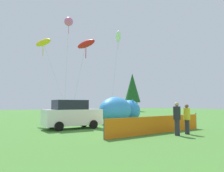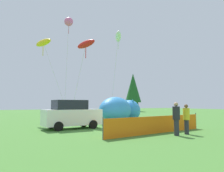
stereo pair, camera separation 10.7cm
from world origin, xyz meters
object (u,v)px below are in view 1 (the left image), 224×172
object	(u,v)px
spectator_in_green_shirt	(177,117)
kite_white_ghost	(118,37)
kite_yellow_hero	(43,43)
folding_chair	(169,122)
kite_pink_octopus	(69,22)
spectator_in_white_shirt	(187,118)
inflatable_cat	(120,111)
parked_car	(72,115)
kite_red_lizard	(86,44)

from	to	relation	value
spectator_in_green_shirt	kite_white_ghost	world-z (taller)	kite_white_ghost
spectator_in_green_shirt	kite_yellow_hero	xyz separation A→B (m)	(-4.99, 12.34, 6.70)
folding_chair	kite_pink_octopus	xyz separation A→B (m)	(-4.53, 9.62, 9.84)
spectator_in_white_shirt	folding_chair	bearing A→B (deg)	67.22
inflatable_cat	spectator_in_white_shirt	distance (m)	8.66
kite_white_ghost	inflatable_cat	bearing A→B (deg)	-113.58
parked_car	spectator_in_white_shirt	world-z (taller)	parked_car
inflatable_cat	kite_yellow_hero	xyz separation A→B (m)	(-6.55, 3.57, 6.61)
parked_car	kite_yellow_hero	distance (m)	9.13
kite_pink_octopus	spectator_in_white_shirt	bearing A→B (deg)	-74.63
inflatable_cat	spectator_in_green_shirt	distance (m)	8.90
kite_white_ghost	kite_red_lizard	distance (m)	4.20
spectator_in_white_shirt	kite_yellow_hero	xyz separation A→B (m)	(-5.95, 12.21, 6.77)
parked_car	kite_pink_octopus	bearing A→B (deg)	72.04
kite_white_ghost	kite_yellow_hero	size ratio (longest dim) A/B	1.14
spectator_in_white_shirt	kite_yellow_hero	world-z (taller)	kite_yellow_hero
parked_car	kite_yellow_hero	xyz separation A→B (m)	(-0.90, 6.11, 6.72)
inflatable_cat	kite_yellow_hero	world-z (taller)	kite_yellow_hero
inflatable_cat	spectator_in_green_shirt	bearing A→B (deg)	-128.09
spectator_in_green_shirt	kite_pink_octopus	xyz separation A→B (m)	(-2.44, 12.46, 9.32)
spectator_in_green_shirt	kite_pink_octopus	size ratio (longest dim) A/B	0.17
parked_car	spectator_in_white_shirt	size ratio (longest dim) A/B	2.38
kite_red_lizard	spectator_in_green_shirt	bearing A→B (deg)	-77.96
inflatable_cat	kite_pink_octopus	world-z (taller)	kite_pink_octopus
kite_pink_octopus	kite_yellow_hero	distance (m)	3.66
inflatable_cat	kite_red_lizard	world-z (taller)	kite_red_lizard
inflatable_cat	spectator_in_white_shirt	xyz separation A→B (m)	(-0.60, -8.64, -0.16)
folding_chair	spectator_in_white_shirt	bearing A→B (deg)	-85.25
folding_chair	kite_yellow_hero	bearing A→B (deg)	154.22
kite_yellow_hero	parked_car	bearing A→B (deg)	-81.58
spectator_in_green_shirt	kite_white_ghost	xyz separation A→B (m)	(1.95, 9.69, 7.64)
parked_car	kite_red_lizard	bearing A→B (deg)	48.49
spectator_in_green_shirt	kite_white_ghost	size ratio (longest dim) A/B	0.21
kite_red_lizard	spectator_in_white_shirt	bearing A→B (deg)	-72.05
spectator_in_white_shirt	kite_red_lizard	distance (m)	11.19
kite_white_ghost	kite_red_lizard	size ratio (longest dim) A/B	1.20
inflatable_cat	kite_white_ghost	distance (m)	7.62
inflatable_cat	kite_pink_octopus	xyz separation A→B (m)	(-3.99, 3.69, 9.22)
parked_car	kite_pink_octopus	distance (m)	11.34
inflatable_cat	parked_car	bearing A→B (deg)	176.19
folding_chair	parked_car	bearing A→B (deg)	178.75
parked_car	kite_white_ghost	bearing A→B (deg)	26.68
folding_chair	spectator_in_green_shirt	world-z (taller)	spectator_in_green_shirt
inflatable_cat	kite_white_ghost	size ratio (longest dim) A/B	0.64
inflatable_cat	kite_yellow_hero	bearing A→B (deg)	123.35
parked_car	kite_red_lizard	distance (m)	7.10
parked_car	kite_white_ghost	xyz separation A→B (m)	(6.04, 3.46, 7.66)
parked_car	kite_yellow_hero	size ratio (longest dim) A/B	0.52
spectator_in_white_shirt	kite_white_ghost	bearing A→B (deg)	84.02
folding_chair	inflatable_cat	xyz separation A→B (m)	(-0.54, 5.93, 0.62)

